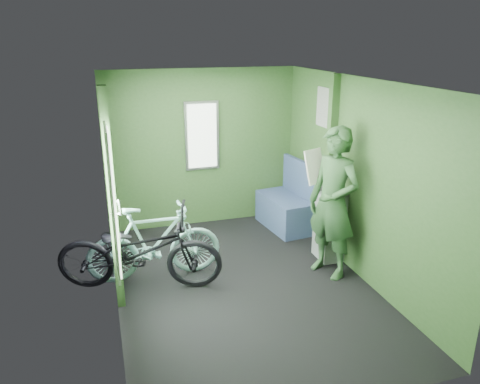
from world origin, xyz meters
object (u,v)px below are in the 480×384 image
(passenger, at_px, (333,203))
(bench_seat, at_px, (287,208))
(bicycle_mint, at_px, (156,278))
(bicycle_black, at_px, (142,289))
(waste_box, at_px, (329,224))

(passenger, distance_m, bench_seat, 1.59)
(bench_seat, bearing_deg, passenger, -99.57)
(passenger, bearing_deg, bicycle_mint, -126.99)
(bench_seat, bearing_deg, bicycle_black, -159.39)
(bicycle_mint, relative_size, bench_seat, 1.53)
(bicycle_black, bearing_deg, bicycle_mint, -28.45)
(waste_box, relative_size, bench_seat, 0.91)
(bench_seat, bearing_deg, waste_box, -91.40)
(bicycle_black, xyz_separation_m, passenger, (2.21, -0.27, 0.90))
(waste_box, bearing_deg, passenger, -114.91)
(bicycle_mint, bearing_deg, bicycle_black, 136.07)
(passenger, bearing_deg, bicycle_black, -121.05)
(waste_box, height_order, bench_seat, bench_seat)
(bicycle_black, relative_size, passenger, 1.02)
(passenger, distance_m, waste_box, 0.60)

